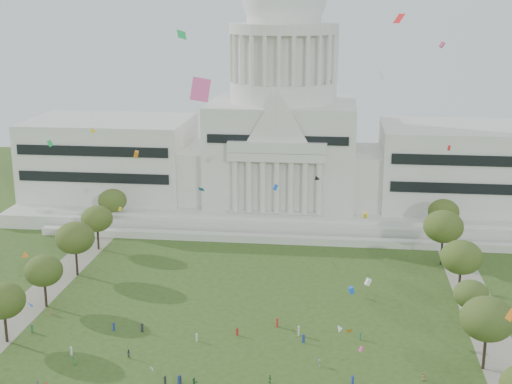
{
  "coord_description": "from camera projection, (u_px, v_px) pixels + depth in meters",
  "views": [
    {
      "loc": [
        17.66,
        -101.3,
        63.2
      ],
      "look_at": [
        0.0,
        45.0,
        24.0
      ],
      "focal_mm": 50.0,
      "sensor_mm": 36.0,
      "label": 1
    }
  ],
  "objects": [
    {
      "name": "person_0",
      "position": [
        424.0,
        376.0,
        122.97
      ],
      "size": [
        0.8,
        0.9,
        1.56
      ],
      "primitive_type": "imported",
      "rotation": [
        0.0,
        0.0,
        5.2
      ],
      "color": "olive",
      "rests_on": "ground"
    },
    {
      "name": "row_tree_l_6",
      "position": [
        112.0,
        201.0,
        204.31
      ],
      "size": [
        8.19,
        8.19,
        11.64
      ],
      "color": "black",
      "rests_on": "ground"
    },
    {
      "name": "row_tree_r_5",
      "position": [
        443.0,
        227.0,
        175.24
      ],
      "size": [
        9.82,
        9.82,
        13.96
      ],
      "color": "black",
      "rests_on": "ground"
    },
    {
      "name": "kite_swarm",
      "position": [
        248.0,
        237.0,
        114.94
      ],
      "size": [
        86.63,
        98.63,
        58.5
      ],
      "color": "red",
      "rests_on": "ground"
    },
    {
      "name": "row_tree_r_4",
      "position": [
        461.0,
        257.0,
        155.92
      ],
      "size": [
        9.19,
        9.19,
        13.06
      ],
      "color": "black",
      "rests_on": "ground"
    },
    {
      "name": "row_tree_r_2",
      "position": [
        487.0,
        319.0,
        124.61
      ],
      "size": [
        9.55,
        9.55,
        13.58
      ],
      "color": "black",
      "rests_on": "ground"
    },
    {
      "name": "person_5",
      "position": [
        194.0,
        382.0,
        121.16
      ],
      "size": [
        1.54,
        1.41,
        1.62
      ],
      "primitive_type": "imported",
      "rotation": [
        0.0,
        0.0,
        2.46
      ],
      "color": "#33723F",
      "rests_on": "ground"
    },
    {
      "name": "path_right",
      "position": [
        491.0,
        338.0,
        138.7
      ],
      "size": [
        8.0,
        160.0,
        0.04
      ],
      "primitive_type": "cube",
      "color": "gray",
      "rests_on": "ground"
    },
    {
      "name": "person_10",
      "position": [
        320.0,
        362.0,
        127.85
      ],
      "size": [
        0.8,
        1.12,
        1.72
      ],
      "primitive_type": "imported",
      "rotation": [
        0.0,
        0.0,
        1.3
      ],
      "color": "silver",
      "rests_on": "ground"
    },
    {
      "name": "row_tree_l_4",
      "position": [
        75.0,
        238.0,
        168.47
      ],
      "size": [
        9.29,
        9.29,
        13.21
      ],
      "color": "black",
      "rests_on": "ground"
    },
    {
      "name": "person_4",
      "position": [
        270.0,
        379.0,
        122.21
      ],
      "size": [
        0.59,
        0.95,
        1.53
      ],
      "primitive_type": "imported",
      "rotation": [
        0.0,
        0.0,
        4.83
      ],
      "color": "#33723F",
      "rests_on": "ground"
    },
    {
      "name": "row_tree_r_3",
      "position": [
        471.0,
        294.0,
        141.61
      ],
      "size": [
        7.01,
        7.01,
        9.98
      ],
      "color": "black",
      "rests_on": "ground"
    },
    {
      "name": "path_left",
      "position": [
        21.0,
        313.0,
        149.82
      ],
      "size": [
        8.0,
        160.0,
        0.04
      ],
      "primitive_type": "cube",
      "color": "gray",
      "rests_on": "ground"
    },
    {
      "name": "row_tree_r_6",
      "position": [
        444.0,
        212.0,
        192.53
      ],
      "size": [
        8.42,
        8.42,
        11.97
      ],
      "color": "black",
      "rests_on": "ground"
    },
    {
      "name": "distant_crowd",
      "position": [
        174.0,
        357.0,
        129.58
      ],
      "size": [
        64.85,
        35.09,
        1.93
      ],
      "color": "olive",
      "rests_on": "ground"
    },
    {
      "name": "row_tree_l_2",
      "position": [
        3.0,
        301.0,
        135.12
      ],
      "size": [
        8.42,
        8.42,
        11.97
      ],
      "color": "black",
      "rests_on": "ground"
    },
    {
      "name": "person_8",
      "position": [
        129.0,
        353.0,
        130.91
      ],
      "size": [
        0.93,
        0.77,
        1.65
      ],
      "primitive_type": "imported",
      "rotation": [
        0.0,
        0.0,
        2.73
      ],
      "color": "#4C4C51",
      "rests_on": "ground"
    },
    {
      "name": "capitol",
      "position": [
        283.0,
        140.0,
        218.73
      ],
      "size": [
        160.0,
        64.5,
        91.3
      ],
      "color": "silver",
      "rests_on": "ground"
    },
    {
      "name": "row_tree_l_3",
      "position": [
        44.0,
        271.0,
        151.02
      ],
      "size": [
        8.12,
        8.12,
        11.55
      ],
      "color": "black",
      "rests_on": "ground"
    },
    {
      "name": "row_tree_l_5",
      "position": [
        97.0,
        219.0,
        186.69
      ],
      "size": [
        8.33,
        8.33,
        11.85
      ],
      "color": "black",
      "rests_on": "ground"
    }
  ]
}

